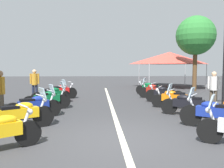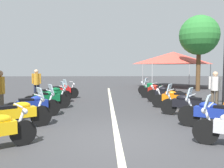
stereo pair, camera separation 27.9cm
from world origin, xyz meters
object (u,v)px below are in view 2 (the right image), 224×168
motorcycle_right_row_6 (153,88)px  traffic_cone_0 (224,110)px  motorcycle_right_row_2 (187,104)px  motorcycle_right_row_3 (174,99)px  motorcycle_left_row_4 (53,94)px  motorcycle_right_row_1 (213,114)px  motorcycle_left_row_5 (62,91)px  motorcycle_right_row_4 (165,94)px  motorcycle_left_row_2 (34,105)px  bystander_0 (37,82)px  bystander_2 (0,90)px  event_tent (173,58)px  motorcycle_right_row_5 (156,91)px  roadside_tree_1 (199,36)px  motorcycle_left_row_3 (48,99)px  motorcycle_left_row_1 (17,114)px  bystander_3 (215,87)px

motorcycle_right_row_6 → traffic_cone_0: (-7.04, -1.12, -0.16)m
motorcycle_right_row_2 → motorcycle_right_row_3: (1.64, -0.01, -0.02)m
motorcycle_left_row_4 → motorcycle_right_row_1: motorcycle_right_row_1 is taller
motorcycle_left_row_5 → motorcycle_right_row_4: bearing=-41.6°
motorcycle_right_row_3 → motorcycle_right_row_2: bearing=115.3°
motorcycle_left_row_5 → motorcycle_right_row_3: size_ratio=0.99×
motorcycle_left_row_2 → motorcycle_right_row_2: 5.65m
bystander_0 → bystander_2: bearing=-177.4°
motorcycle_right_row_4 → event_tent: 10.05m
motorcycle_right_row_2 → motorcycle_right_row_6: size_ratio=0.98×
motorcycle_right_row_3 → traffic_cone_0: 2.34m
motorcycle_right_row_5 → motorcycle_left_row_5: bearing=27.4°
event_tent → roadside_tree_1: bearing=-165.3°
traffic_cone_0 → roadside_tree_1: bearing=-16.8°
motorcycle_right_row_4 → motorcycle_right_row_5: motorcycle_right_row_5 is taller
motorcycle_left_row_3 → motorcycle_right_row_1: size_ratio=1.05×
motorcycle_left_row_3 → event_tent: bearing=27.8°
motorcycle_left_row_1 → motorcycle_left_row_3: 3.28m
motorcycle_right_row_2 → traffic_cone_0: motorcycle_right_row_2 is taller
motorcycle_left_row_1 → motorcycle_left_row_4: bearing=55.9°
bystander_3 → event_tent: bearing=29.6°
motorcycle_right_row_1 → motorcycle_right_row_5: size_ratio=0.99×
bystander_3 → motorcycle_right_row_6: bearing=54.7°
motorcycle_left_row_1 → bystander_3: bearing=-11.2°
motorcycle_right_row_1 → traffic_cone_0: motorcycle_right_row_1 is taller
motorcycle_left_row_3 → bystander_0: (3.11, 1.37, 0.53)m
bystander_0 → motorcycle_left_row_3: bearing=-153.2°
event_tent → motorcycle_left_row_3: bearing=141.6°
motorcycle_left_row_5 → traffic_cone_0: bearing=-62.9°
motorcycle_right_row_2 → event_tent: bearing=-71.0°
motorcycle_left_row_2 → motorcycle_right_row_4: 6.57m
motorcycle_right_row_3 → motorcycle_right_row_4: motorcycle_right_row_4 is taller
motorcycle_left_row_1 → roadside_tree_1: (10.73, -9.70, 3.72)m
motorcycle_right_row_2 → roadside_tree_1: (9.06, -4.04, 3.73)m
motorcycle_left_row_5 → motorcycle_right_row_4: size_ratio=1.06×
motorcycle_right_row_2 → motorcycle_right_row_4: (3.24, -0.02, 0.00)m
motorcycle_right_row_3 → motorcycle_left_row_3: bearing=26.1°
motorcycle_right_row_4 → roadside_tree_1: (5.82, -4.02, 3.73)m
motorcycle_right_row_2 → bystander_3: bearing=-106.2°
bystander_2 → event_tent: 16.01m
motorcycle_right_row_1 → bystander_0: bystander_0 is taller
motorcycle_left_row_5 → motorcycle_right_row_4: (-1.68, -5.56, 0.01)m
motorcycle_right_row_5 → event_tent: bearing=-85.8°
motorcycle_left_row_3 → motorcycle_right_row_2: 5.76m
motorcycle_right_row_4 → bystander_0: 7.10m
motorcycle_left_row_3 → traffic_cone_0: (-1.97, -6.74, -0.18)m
bystander_3 → motorcycle_right_row_1: bearing=-169.2°
motorcycle_right_row_3 → motorcycle_left_row_4: bearing=9.8°
motorcycle_right_row_2 → motorcycle_left_row_5: bearing=-8.6°
motorcycle_right_row_2 → roadside_tree_1: roadside_tree_1 is taller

